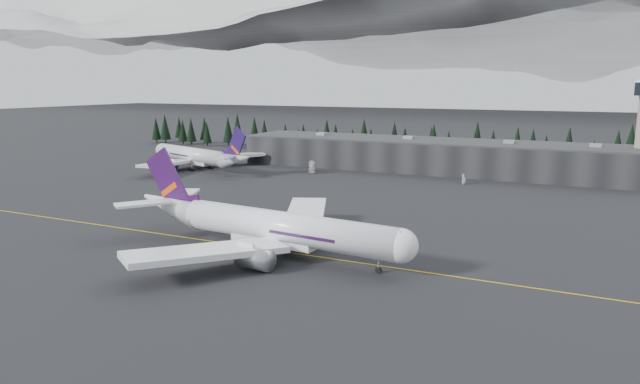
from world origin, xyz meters
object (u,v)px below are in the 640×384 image
at_px(jet_main, 263,225).
at_px(gse_vehicle_a, 312,172).
at_px(terminal, 432,155).
at_px(gse_vehicle_b, 464,183).
at_px(jet_parked, 199,156).

xyz_separation_m(jet_main, gse_vehicle_a, (-38.47, 99.72, -5.11)).
relative_size(terminal, gse_vehicle_a, 30.61).
bearing_deg(gse_vehicle_b, jet_main, -7.62).
relative_size(jet_parked, gse_vehicle_b, 16.98).
height_order(terminal, jet_parked, jet_parked).
distance_m(terminal, gse_vehicle_b, 33.90).
xyz_separation_m(terminal, gse_vehicle_b, (19.09, -27.43, -5.66)).
bearing_deg(jet_parked, jet_main, 152.69).
height_order(terminal, gse_vehicle_b, terminal).
bearing_deg(gse_vehicle_a, jet_main, -70.65).
relative_size(jet_main, gse_vehicle_b, 18.75).
height_order(jet_main, gse_vehicle_b, jet_main).
bearing_deg(jet_main, jet_parked, 139.02).
bearing_deg(terminal, gse_vehicle_a, -144.21).
bearing_deg(jet_parked, terminal, -137.16).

